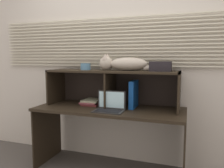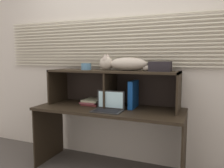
# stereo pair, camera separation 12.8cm
# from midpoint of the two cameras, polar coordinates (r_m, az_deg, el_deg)

# --- Properties ---
(back_panel_with_blinds) EXTENTS (4.40, 0.08, 2.50)m
(back_panel_with_blinds) POSITION_cam_midpoint_polar(r_m,az_deg,el_deg) (2.76, 3.29, 6.24)
(back_panel_with_blinds) COLOR beige
(back_panel_with_blinds) RESTS_ON ground
(desk) EXTENTS (1.64, 0.64, 0.73)m
(desk) POSITION_cam_midpoint_polar(r_m,az_deg,el_deg) (2.51, 0.58, -9.01)
(desk) COLOR black
(desk) RESTS_ON ground
(hutch_shelf_unit) EXTENTS (1.49, 0.41, 0.41)m
(hutch_shelf_unit) POSITION_cam_midpoint_polar(r_m,az_deg,el_deg) (2.57, 1.67, 1.01)
(hutch_shelf_unit) COLOR black
(hutch_shelf_unit) RESTS_ON desk
(cat) EXTENTS (0.78, 0.17, 0.19)m
(cat) POSITION_cam_midpoint_polar(r_m,az_deg,el_deg) (2.48, 4.45, 5.16)
(cat) COLOR #B6AA98
(cat) RESTS_ON hutch_shelf_unit
(laptop) EXTENTS (0.31, 0.21, 0.20)m
(laptop) POSITION_cam_midpoint_polar(r_m,az_deg,el_deg) (2.34, 0.65, -5.82)
(laptop) COLOR #252525
(laptop) RESTS_ON desk
(binder_upright) EXTENTS (0.05, 0.25, 0.30)m
(binder_upright) POSITION_cam_midpoint_polar(r_m,az_deg,el_deg) (2.48, 6.96, -2.66)
(binder_upright) COLOR navy
(binder_upright) RESTS_ON desk
(book_stack) EXTENTS (0.21, 0.26, 0.06)m
(book_stack) POSITION_cam_midpoint_polar(r_m,az_deg,el_deg) (2.67, -3.66, -4.56)
(book_stack) COLOR maroon
(book_stack) RESTS_ON desk
(small_basket) EXTENTS (0.12, 0.12, 0.08)m
(small_basket) POSITION_cam_midpoint_polar(r_m,az_deg,el_deg) (2.65, -5.24, 4.45)
(small_basket) COLOR teal
(small_basket) RESTS_ON hutch_shelf_unit
(storage_box) EXTENTS (0.22, 0.18, 0.10)m
(storage_box) POSITION_cam_midpoint_polar(r_m,az_deg,el_deg) (2.39, 13.76, 4.39)
(storage_box) COLOR black
(storage_box) RESTS_ON hutch_shelf_unit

